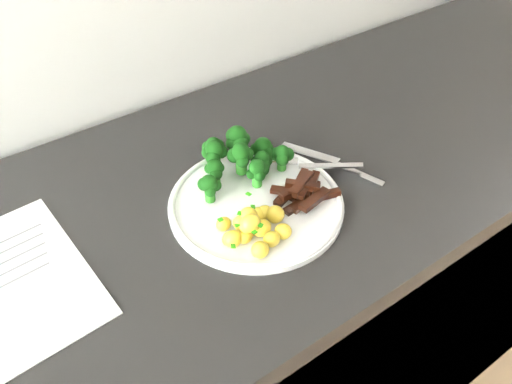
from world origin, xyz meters
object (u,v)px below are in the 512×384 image
Objects in this scene: counter at (216,354)px; recipe_paper at (10,284)px; plate at (256,203)px; potatoes at (254,227)px; beef_strips at (303,191)px; broccoli at (240,156)px; knife at (344,169)px; fork at (317,164)px.

counter is 8.26× the size of recipe_paper.
potatoes is at bearing -127.47° from plate.
potatoes is 1.10× the size of beef_strips.
broccoli is at bearing 75.53° from plate.
broccoli is at bearing 64.49° from potatoes.
broccoli is 0.94× the size of knife.
beef_strips is 0.79× the size of fork.
fork is at bearing 19.85° from potatoes.
recipe_paper is at bearing 169.49° from plate.
potatoes reaches higher than counter.
plate is (0.07, -0.05, 0.44)m from counter.
plate is 0.13m from fork.
potatoes is 0.61× the size of knife.
broccoli reaches higher than fork.
knife is at bearing -9.10° from recipe_paper.
recipe_paper is 2.24× the size of fork.
counter is at bearing 168.76° from fork.
broccoli is 0.18m from knife.
knife is at bearing -30.59° from broccoli.
recipe_paper is 1.04× the size of plate.
broccoli is 0.11m from beef_strips.
plate is 0.07m from potatoes.
fork is (0.13, 0.01, 0.01)m from plate.
counter is at bearing -166.32° from broccoli.
fork is at bearing -11.24° from counter.
recipe_paper is 0.43m from beef_strips.
knife is (0.04, -0.03, -0.01)m from fork.
potatoes is at bearing -160.15° from fork.
recipe_paper is 0.37m from broccoli.
recipe_paper is 0.34m from potatoes.
beef_strips is at bearing -24.79° from plate.
fork is at bearing 32.57° from beef_strips.
knife is (0.52, -0.08, 0.01)m from recipe_paper.
knife is at bearing -34.96° from fork.
knife reaches higher than plate.
beef_strips reaches higher than fork.
potatoes reaches higher than knife.
plate is 0.07m from beef_strips.
beef_strips is 0.56× the size of knife.
knife is (0.17, -0.02, 0.00)m from plate.
broccoli reaches higher than plate.
broccoli is at bearing 0.64° from recipe_paper.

